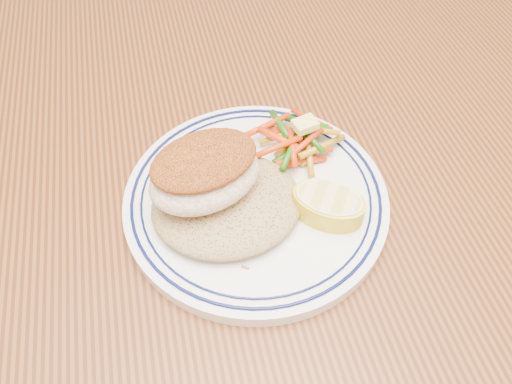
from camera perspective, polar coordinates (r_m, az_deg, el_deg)
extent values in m
cube|color=#47220E|center=(0.53, 3.71, -0.12)|extent=(1.50, 0.90, 0.04)
cylinder|color=white|center=(0.49, 0.00, -0.91)|extent=(0.26, 0.26, 0.01)
torus|color=#0A113F|center=(0.48, 0.00, -0.30)|extent=(0.24, 0.24, 0.00)
torus|color=#0A113F|center=(0.48, 0.00, -0.30)|extent=(0.22, 0.22, 0.00)
ellipsoid|color=olive|center=(0.46, -3.36, -1.08)|extent=(0.14, 0.12, 0.03)
ellipsoid|color=#FBEBCF|center=(0.44, -5.86, 1.76)|extent=(0.12, 0.10, 0.05)
ellipsoid|color=brown|center=(0.43, -5.99, 3.69)|extent=(0.11, 0.09, 0.02)
cylinder|color=#B18212|center=(0.52, 4.55, 5.37)|extent=(0.03, 0.05, 0.01)
cylinder|color=red|center=(0.52, 4.15, 6.06)|extent=(0.04, 0.05, 0.01)
cylinder|color=#1B540A|center=(0.51, 3.95, 4.59)|extent=(0.05, 0.03, 0.01)
cylinder|color=red|center=(0.53, 4.81, 6.69)|extent=(0.04, 0.04, 0.01)
cylinder|color=red|center=(0.50, 5.16, 3.54)|extent=(0.05, 0.01, 0.01)
cylinder|color=#B18212|center=(0.52, 4.11, 5.75)|extent=(0.05, 0.04, 0.01)
cylinder|color=#B18212|center=(0.52, 4.15, 5.40)|extent=(0.02, 0.05, 0.01)
cylinder|color=red|center=(0.51, 5.92, 5.05)|extent=(0.05, 0.02, 0.01)
cylinder|color=#B18212|center=(0.50, 6.11, 4.21)|extent=(0.02, 0.05, 0.01)
cylinder|color=red|center=(0.54, 6.34, 8.22)|extent=(0.03, 0.05, 0.01)
cylinder|color=#1B540A|center=(0.54, 5.56, 7.93)|extent=(0.05, 0.04, 0.01)
cylinder|color=#B18212|center=(0.51, 7.55, 5.17)|extent=(0.06, 0.03, 0.02)
cylinder|color=#B18212|center=(0.52, 3.39, 6.57)|extent=(0.06, 0.01, 0.01)
cylinder|color=#1B540A|center=(0.53, 2.77, 7.72)|extent=(0.01, 0.05, 0.01)
cylinder|color=red|center=(0.52, 1.17, 7.58)|extent=(0.06, 0.03, 0.01)
cylinder|color=#1B540A|center=(0.53, 6.18, 7.65)|extent=(0.04, 0.04, 0.01)
cylinder|color=#1B540A|center=(0.50, 4.03, 4.89)|extent=(0.04, 0.06, 0.01)
cylinder|color=#1B540A|center=(0.51, 5.86, 6.56)|extent=(0.02, 0.06, 0.01)
cylinder|color=red|center=(0.51, 2.68, 6.07)|extent=(0.04, 0.04, 0.01)
cylinder|color=#B18212|center=(0.52, 6.72, 7.05)|extent=(0.05, 0.03, 0.01)
cylinder|color=red|center=(0.50, 4.20, 5.00)|extent=(0.01, 0.05, 0.01)
cylinder|color=red|center=(0.50, 5.53, 5.49)|extent=(0.05, 0.03, 0.01)
cylinder|color=red|center=(0.49, 2.24, 5.07)|extent=(0.06, 0.02, 0.01)
cube|color=#EBE073|center=(0.50, 5.62, 7.68)|extent=(0.03, 0.02, 0.01)
torus|color=white|center=(0.45, 8.40, -0.64)|extent=(0.09, 0.09, 0.00)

